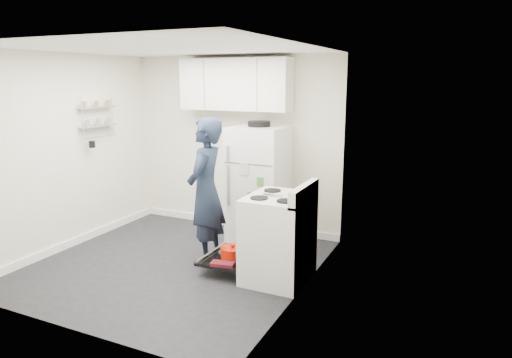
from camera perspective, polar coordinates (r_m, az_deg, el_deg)
The scene contains 7 objects.
room at distance 5.34m, azimuth -10.67°, elevation 1.75°, with size 3.21×3.21×2.51m.
electric_range at distance 5.04m, azimuth 2.69°, elevation -7.45°, with size 0.66×0.76×1.10m.
open_oven_door at distance 5.34m, azimuth -3.12°, elevation -9.53°, with size 0.55×0.71×0.22m.
refrigerator at distance 6.19m, azimuth 0.37°, elevation -0.55°, with size 0.72×0.74×1.63m.
upper_cabinets at distance 6.38m, azimuth -2.59°, elevation 11.73°, with size 1.60×0.33×0.70m, color silver.
wall_shelf_rack at distance 6.59m, azimuth -19.19°, elevation 7.39°, with size 0.14×0.60×0.61m.
person at distance 5.43m, azimuth -6.29°, elevation -1.56°, with size 0.64×0.42×1.75m, color #182337.
Camera 1 is at (3.04, -4.24, 2.19)m, focal length 32.00 mm.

